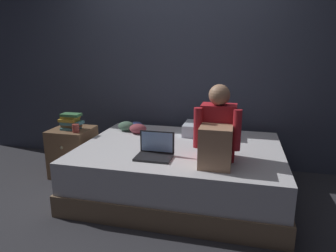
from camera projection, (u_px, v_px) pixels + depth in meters
name	position (u px, v px, depth m)	size (l,w,h in m)	color
ground_plane	(153.00, 203.00, 2.88)	(8.00, 8.00, 0.00)	#2D2D33
wall_back	(180.00, 56.00, 3.67)	(5.60, 0.10, 2.70)	#383D4C
bed	(180.00, 169.00, 3.05)	(2.00, 1.50, 0.50)	#7A6047
nightstand	(73.00, 152.00, 3.48)	(0.44, 0.46, 0.56)	brown
person_sitting	(217.00, 133.00, 2.52)	(0.39, 0.44, 0.66)	#B21E28
laptop	(155.00, 151.00, 2.67)	(0.32, 0.23, 0.22)	black
pillow	(209.00, 130.00, 3.34)	(0.56, 0.36, 0.13)	silver
book_stack	(71.00, 121.00, 3.37)	(0.24, 0.17, 0.18)	teal
mug	(76.00, 128.00, 3.26)	(0.08, 0.08, 0.09)	#933833
clothes_pile	(133.00, 127.00, 3.50)	(0.37, 0.30, 0.11)	#8E3D47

